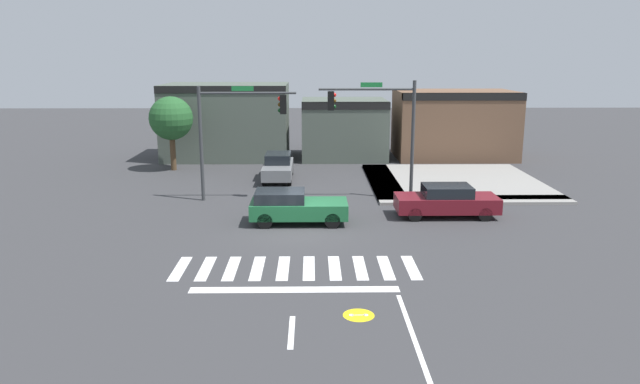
# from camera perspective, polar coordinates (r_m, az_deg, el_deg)

# --- Properties ---
(ground_plane) EXTENTS (120.00, 120.00, 0.00)m
(ground_plane) POSITION_cam_1_polar(r_m,az_deg,el_deg) (25.61, -2.06, -3.79)
(ground_plane) COLOR #353538
(crosswalk_near) EXTENTS (8.66, 2.47, 0.01)m
(crosswalk_near) POSITION_cam_1_polar(r_m,az_deg,el_deg) (21.35, -2.31, -7.29)
(crosswalk_near) COLOR silver
(crosswalk_near) RESTS_ON ground_plane
(bike_detector_marking) EXTENTS (0.93, 0.93, 0.01)m
(bike_detector_marking) POSITION_cam_1_polar(r_m,az_deg,el_deg) (17.74, 3.73, -11.70)
(bike_detector_marking) COLOR yellow
(bike_detector_marking) RESTS_ON ground_plane
(curb_corner_northeast) EXTENTS (10.00, 10.60, 0.15)m
(curb_corner_northeast) POSITION_cam_1_polar(r_m,az_deg,el_deg) (35.60, 12.06, 0.87)
(curb_corner_northeast) COLOR gray
(curb_corner_northeast) RESTS_ON ground_plane
(storefront_row) EXTENTS (25.19, 5.88, 5.35)m
(storefront_row) POSITION_cam_1_polar(r_m,az_deg,el_deg) (43.59, 1.19, 6.57)
(storefront_row) COLOR #4C564C
(storefront_row) RESTS_ON ground_plane
(traffic_signal_northeast) EXTENTS (4.92, 0.32, 6.15)m
(traffic_signal_northeast) POSITION_cam_1_polar(r_m,az_deg,el_deg) (30.61, 5.62, 7.03)
(traffic_signal_northeast) COLOR #383A3D
(traffic_signal_northeast) RESTS_ON ground_plane
(traffic_signal_northwest) EXTENTS (4.97, 0.32, 5.87)m
(traffic_signal_northwest) POSITION_cam_1_polar(r_m,az_deg,el_deg) (30.58, -8.03, 6.71)
(traffic_signal_northwest) COLOR #383A3D
(traffic_signal_northwest) RESTS_ON ground_plane
(car_maroon) EXTENTS (4.71, 1.88, 1.49)m
(car_maroon) POSITION_cam_1_polar(r_m,az_deg,el_deg) (28.36, 12.03, -0.83)
(car_maroon) COLOR maroon
(car_maroon) RESTS_ON ground_plane
(car_green) EXTENTS (4.33, 1.92, 1.49)m
(car_green) POSITION_cam_1_polar(r_m,az_deg,el_deg) (26.68, -2.44, -1.38)
(car_green) COLOR #1E6638
(car_green) RESTS_ON ground_plane
(car_gray) EXTENTS (1.70, 4.62, 1.58)m
(car_gray) POSITION_cam_1_polar(r_m,az_deg,el_deg) (36.01, -4.04, 2.43)
(car_gray) COLOR slate
(car_gray) RESTS_ON ground_plane
(roadside_tree) EXTENTS (2.81, 2.81, 4.80)m
(roadside_tree) POSITION_cam_1_polar(r_m,az_deg,el_deg) (39.77, -14.09, 6.83)
(roadside_tree) COLOR #4C3823
(roadside_tree) RESTS_ON ground_plane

